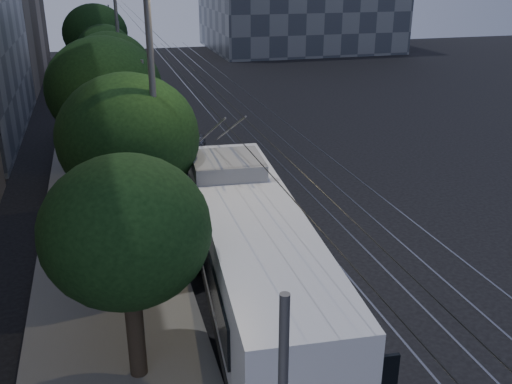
{
  "coord_description": "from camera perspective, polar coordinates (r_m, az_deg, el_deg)",
  "views": [
    {
      "loc": [
        -7.32,
        -15.85,
        9.83
      ],
      "look_at": [
        -1.83,
        3.75,
        1.75
      ],
      "focal_mm": 40.0,
      "sensor_mm": 36.0,
      "label": 1
    }
  ],
  "objects": [
    {
      "name": "streetlamp_near",
      "position": [
        17.48,
        -8.92,
        10.7
      ],
      "size": [
        2.64,
        0.44,
        11.04
      ],
      "color": "slate",
      "rests_on": "ground"
    },
    {
      "name": "tree_3",
      "position": [
        34.4,
        -14.39,
        11.74
      ],
      "size": [
        4.76,
        4.76,
        6.46
      ],
      "color": "#2F241A",
      "rests_on": "ground"
    },
    {
      "name": "tree_2",
      "position": [
        27.71,
        -14.93,
        9.89
      ],
      "size": [
        5.36,
        5.36,
        6.95
      ],
      "color": "#2F241A",
      "rests_on": "ground"
    },
    {
      "name": "trolleybus",
      "position": [
        17.11,
        -0.49,
        -6.32
      ],
      "size": [
        3.74,
        13.2,
        5.63
      ],
      "rotation": [
        0.0,
        0.0,
        -0.08
      ],
      "color": "white",
      "rests_on": "ground"
    },
    {
      "name": "car_white_a",
      "position": [
        31.48,
        -8.5,
        4.46
      ],
      "size": [
        1.89,
        3.98,
        1.31
      ],
      "primitive_type": "imported",
      "rotation": [
        0.0,
        0.0,
        -0.09
      ],
      "color": "silver",
      "rests_on": "ground"
    },
    {
      "name": "car_white_b",
      "position": [
        39.19,
        -10.81,
        7.71
      ],
      "size": [
        1.89,
        4.47,
        1.29
      ],
      "primitive_type": "imported",
      "rotation": [
        0.0,
        0.0,
        -0.02
      ],
      "color": "silver",
      "rests_on": "ground"
    },
    {
      "name": "sidewalk",
      "position": [
        37.15,
        -15.45,
        5.63
      ],
      "size": [
        5.0,
        90.0,
        0.15
      ],
      "primitive_type": "cube",
      "color": "gray",
      "rests_on": "ground"
    },
    {
      "name": "car_white_d",
      "position": [
        48.68,
        -10.09,
        10.43
      ],
      "size": [
        1.69,
        3.78,
        1.26
      ],
      "primitive_type": "imported",
      "rotation": [
        0.0,
        0.0,
        -0.05
      ],
      "color": "silver",
      "rests_on": "ground"
    },
    {
      "name": "overhead_wires",
      "position": [
        36.48,
        -11.96,
        11.15
      ],
      "size": [
        2.23,
        90.0,
        6.0
      ],
      "color": "black",
      "rests_on": "ground"
    },
    {
      "name": "tree_1",
      "position": [
        19.01,
        -12.65,
        5.31
      ],
      "size": [
        4.62,
        4.62,
        6.75
      ],
      "color": "#2F241A",
      "rests_on": "ground"
    },
    {
      "name": "car_white_c",
      "position": [
        43.92,
        -11.51,
        9.11
      ],
      "size": [
        1.63,
        3.85,
        1.23
      ],
      "primitive_type": "imported",
      "rotation": [
        0.0,
        0.0,
        -0.09
      ],
      "color": "silver",
      "rests_on": "ground"
    },
    {
      "name": "ground",
      "position": [
        20.03,
        8.03,
        -7.98
      ],
      "size": [
        120.0,
        120.0,
        0.0
      ],
      "primitive_type": "plane",
      "color": "black",
      "rests_on": "ground"
    },
    {
      "name": "tree_4",
      "position": [
        45.34,
        -14.91,
        13.59
      ],
      "size": [
        4.08,
        4.08,
        5.89
      ],
      "color": "#2F241A",
      "rests_on": "ground"
    },
    {
      "name": "pickup_silver",
      "position": [
        30.08,
        -8.09,
        3.91
      ],
      "size": [
        4.2,
        6.1,
        1.55
      ],
      "primitive_type": "imported",
      "rotation": [
        0.0,
        0.0,
        -0.32
      ],
      "color": "gray",
      "rests_on": "ground"
    },
    {
      "name": "streetlamp_far",
      "position": [
        36.34,
        -12.95,
        14.67
      ],
      "size": [
        2.31,
        0.44,
        9.49
      ],
      "color": "slate",
      "rests_on": "ground"
    },
    {
      "name": "tree_0",
      "position": [
        13.49,
        -12.85,
        -3.9
      ],
      "size": [
        3.97,
        3.97,
        5.95
      ],
      "color": "#2F241A",
      "rests_on": "ground"
    },
    {
      "name": "tree_5",
      "position": [
        52.83,
        -15.78,
        15.02
      ],
      "size": [
        5.5,
        5.5,
        6.93
      ],
      "color": "#2F241A",
      "rests_on": "ground"
    },
    {
      "name": "tram_rails",
      "position": [
        38.44,
        -0.33,
        6.84
      ],
      "size": [
        4.52,
        90.0,
        0.02
      ],
      "color": "gray",
      "rests_on": "ground"
    }
  ]
}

